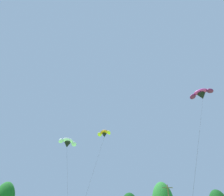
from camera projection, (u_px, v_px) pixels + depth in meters
name	position (u px, v px, depth m)	size (l,w,h in m)	color
parafoil_kite_high_white	(68.00, 143.00, 30.79)	(5.27, 8.83, 14.00)	white
parafoil_kite_mid_magenta	(201.00, 94.00, 31.17)	(11.48, 13.39, 20.20)	#D12893
parafoil_kite_far_orange	(104.00, 134.00, 33.56)	(3.12, 10.43, 16.22)	orange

